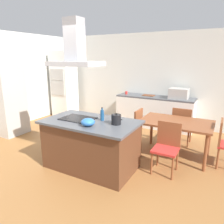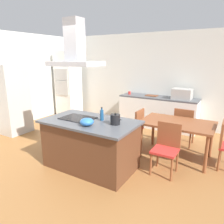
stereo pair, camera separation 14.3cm
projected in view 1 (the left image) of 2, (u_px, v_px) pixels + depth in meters
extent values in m
plane|color=#936033|center=(125.00, 140.00, 5.25)|extent=(16.00, 16.00, 0.00)
cube|color=silver|center=(151.00, 79.00, 6.39)|extent=(7.20, 0.10, 2.70)
cube|color=silver|center=(11.00, 80.00, 6.08)|extent=(0.10, 8.80, 2.70)
cube|color=#59331E|center=(91.00, 145.00, 3.86)|extent=(1.60, 0.89, 0.86)
cube|color=#4C4F54|center=(90.00, 122.00, 3.75)|extent=(1.70, 0.99, 0.04)
cube|color=black|center=(78.00, 118.00, 3.87)|extent=(0.60, 0.44, 0.01)
cylinder|color=black|center=(116.00, 119.00, 3.54)|extent=(0.17, 0.17, 0.17)
sphere|color=black|center=(116.00, 114.00, 3.51)|extent=(0.03, 0.03, 0.03)
cone|color=black|center=(122.00, 120.00, 3.49)|extent=(0.06, 0.03, 0.04)
cylinder|color=navy|center=(102.00, 115.00, 3.75)|extent=(0.07, 0.07, 0.19)
cylinder|color=navy|center=(102.00, 109.00, 3.72)|extent=(0.03, 0.03, 0.04)
cylinder|color=black|center=(102.00, 108.00, 3.72)|extent=(0.03, 0.03, 0.01)
ellipsoid|color=#2D6BB7|center=(88.00, 122.00, 3.46)|extent=(0.23, 0.23, 0.13)
cube|color=white|center=(154.00, 112.00, 6.18)|extent=(2.21, 0.62, 0.86)
cube|color=#4C4F54|center=(155.00, 97.00, 6.06)|extent=(2.21, 0.62, 0.04)
cube|color=#B2AFAA|center=(179.00, 94.00, 5.72)|extent=(0.50, 0.38, 0.28)
cylinder|color=red|center=(126.00, 93.00, 6.43)|extent=(0.08, 0.08, 0.09)
cube|color=brown|center=(148.00, 95.00, 6.20)|extent=(0.34, 0.24, 0.02)
cube|color=white|center=(64.00, 84.00, 7.29)|extent=(0.70, 0.64, 2.20)
cube|color=#B2AFAA|center=(57.00, 74.00, 6.92)|extent=(0.56, 0.02, 0.36)
cube|color=#B2AFAA|center=(58.00, 88.00, 7.03)|extent=(0.56, 0.02, 0.48)
cube|color=#B2AFAA|center=(6.00, 100.00, 5.53)|extent=(0.80, 0.70, 1.82)
cube|color=brown|center=(176.00, 122.00, 4.24)|extent=(1.40, 0.90, 0.04)
cylinder|color=brown|center=(140.00, 140.00, 4.30)|extent=(0.06, 0.06, 0.71)
cylinder|color=brown|center=(206.00, 153.00, 3.73)|extent=(0.06, 0.06, 0.71)
cylinder|color=brown|center=(151.00, 130.00, 4.93)|extent=(0.06, 0.06, 0.71)
cylinder|color=brown|center=(209.00, 139.00, 4.36)|extent=(0.06, 0.06, 0.71)
cube|color=red|center=(130.00, 129.00, 4.78)|extent=(0.42, 0.42, 0.04)
cube|color=brown|center=(138.00, 120.00, 4.63)|extent=(0.04, 0.42, 0.44)
cylinder|color=brown|center=(120.00, 139.00, 4.76)|extent=(0.04, 0.04, 0.41)
cylinder|color=brown|center=(126.00, 134.00, 5.07)|extent=(0.04, 0.04, 0.41)
cylinder|color=brown|center=(134.00, 142.00, 4.60)|extent=(0.04, 0.04, 0.41)
cylinder|color=brown|center=(140.00, 137.00, 4.90)|extent=(0.04, 0.04, 0.41)
cube|color=red|center=(165.00, 150.00, 3.68)|extent=(0.42, 0.42, 0.04)
cube|color=brown|center=(169.00, 134.00, 3.78)|extent=(0.42, 0.04, 0.44)
cylinder|color=brown|center=(172.00, 169.00, 3.50)|extent=(0.04, 0.04, 0.41)
cylinder|color=brown|center=(152.00, 164.00, 3.66)|extent=(0.04, 0.04, 0.41)
cylinder|color=brown|center=(177.00, 160.00, 3.80)|extent=(0.04, 0.04, 0.41)
cylinder|color=brown|center=(158.00, 155.00, 3.97)|extent=(0.04, 0.04, 0.41)
cube|color=brown|center=(221.00, 132.00, 3.88)|extent=(0.04, 0.42, 0.44)
cylinder|color=brown|center=(219.00, 151.00, 4.14)|extent=(0.04, 0.04, 0.41)
cylinder|color=brown|center=(218.00, 159.00, 3.84)|extent=(0.04, 0.04, 0.41)
cube|color=red|center=(182.00, 126.00, 4.95)|extent=(0.42, 0.42, 0.04)
cube|color=brown|center=(181.00, 118.00, 4.73)|extent=(0.42, 0.04, 0.44)
cylinder|color=brown|center=(175.00, 132.00, 5.24)|extent=(0.04, 0.04, 0.41)
cylinder|color=brown|center=(191.00, 134.00, 5.08)|extent=(0.04, 0.04, 0.41)
cylinder|color=brown|center=(172.00, 136.00, 4.94)|extent=(0.04, 0.04, 0.41)
cylinder|color=brown|center=(188.00, 139.00, 4.77)|extent=(0.04, 0.04, 0.41)
cube|color=#ADADB2|center=(75.00, 64.00, 3.63)|extent=(0.90, 0.55, 0.08)
cube|color=#ADADB2|center=(74.00, 40.00, 3.53)|extent=(0.28, 0.24, 0.70)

